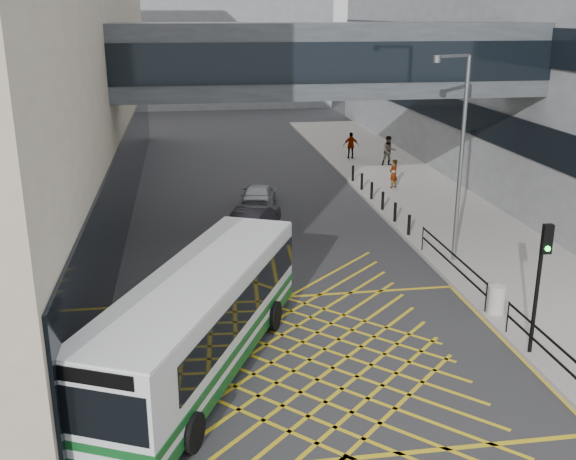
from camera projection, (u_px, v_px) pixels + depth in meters
name	position (u px, v px, depth m)	size (l,w,h in m)	color
ground	(310.00, 360.00, 19.07)	(120.00, 120.00, 0.00)	#333335
building_far	(190.00, 17.00, 72.44)	(28.00, 16.00, 18.00)	gray
skybridge	(329.00, 59.00, 28.49)	(20.00, 4.10, 3.00)	#3C4146
pavement	(429.00, 203.00, 34.47)	(6.00, 54.00, 0.16)	#9E9990
box_junction	(310.00, 360.00, 19.07)	(12.00, 9.00, 0.01)	gold
bus	(201.00, 318.00, 18.13)	(6.39, 10.33, 2.88)	white
car_white	(194.00, 305.00, 20.83)	(1.98, 4.85, 1.54)	silver
car_dark	(254.00, 219.00, 29.97)	(1.60, 4.09, 1.28)	black
car_silver	(258.00, 195.00, 33.94)	(1.70, 4.04, 1.26)	#9FA4A8
traffic_light	(541.00, 271.00, 18.34)	(0.28, 0.45, 3.87)	black
street_lamp	(459.00, 148.00, 24.93)	(1.72, 0.87, 7.82)	slate
litter_bin	(496.00, 299.00, 21.57)	(0.54, 0.54, 0.93)	#ADA89E
kerb_railings	(490.00, 294.00, 21.37)	(0.05, 12.54, 1.00)	black
bollards	(377.00, 195.00, 33.90)	(0.14, 10.14, 0.90)	black
pedestrian_a	(394.00, 174.00, 36.97)	(0.63, 0.45, 1.58)	gray
pedestrian_b	(389.00, 151.00, 42.38)	(0.91, 0.53, 1.86)	gray
pedestrian_c	(351.00, 146.00, 44.46)	(1.02, 0.49, 1.73)	gray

